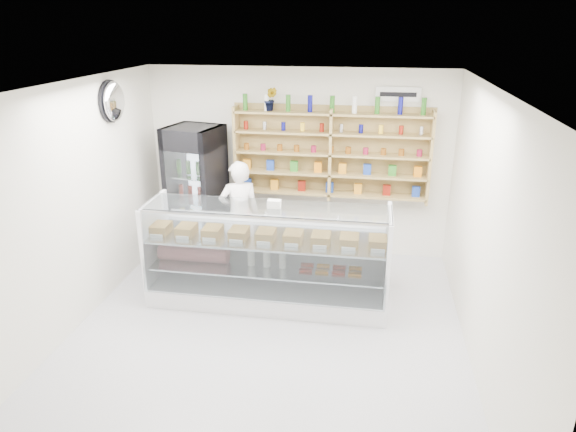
# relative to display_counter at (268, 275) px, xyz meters

# --- Properties ---
(room) EXTENTS (5.00, 5.00, 5.00)m
(room) POSITION_rel_display_counter_xyz_m (0.13, -0.82, 1.04)
(room) COLOR #B6B5BB
(room) RESTS_ON ground
(display_counter) EXTENTS (3.00, 0.90, 1.31)m
(display_counter) POSITION_rel_display_counter_xyz_m (0.00, 0.00, 0.00)
(display_counter) COLOR white
(display_counter) RESTS_ON floor
(shop_worker) EXTENTS (0.68, 0.57, 1.59)m
(shop_worker) POSITION_rel_display_counter_xyz_m (-0.61, 0.95, 0.44)
(shop_worker) COLOR white
(shop_worker) RESTS_ON floor
(drinks_cooler) EXTENTS (0.85, 0.84, 2.00)m
(drinks_cooler) POSITION_rel_display_counter_xyz_m (-1.31, 1.17, 0.65)
(drinks_cooler) COLOR black
(drinks_cooler) RESTS_ON floor
(wall_shelving) EXTENTS (2.84, 0.28, 1.33)m
(wall_shelving) POSITION_rel_display_counter_xyz_m (0.63, 1.52, 1.24)
(wall_shelving) COLOR #A4864D
(wall_shelving) RESTS_ON back_wall
(potted_plant) EXTENTS (0.19, 0.15, 0.33)m
(potted_plant) POSITION_rel_display_counter_xyz_m (-0.25, 1.52, 2.00)
(potted_plant) COLOR #1E6626
(potted_plant) RESTS_ON wall_shelving
(security_mirror) EXTENTS (0.15, 0.50, 0.50)m
(security_mirror) POSITION_rel_display_counter_xyz_m (-2.04, 0.38, 2.09)
(security_mirror) COLOR silver
(security_mirror) RESTS_ON left_wall
(wall_sign) EXTENTS (0.62, 0.03, 0.20)m
(wall_sign) POSITION_rel_display_counter_xyz_m (1.53, 1.65, 2.09)
(wall_sign) COLOR white
(wall_sign) RESTS_ON back_wall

